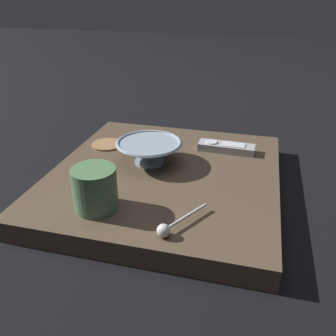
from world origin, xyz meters
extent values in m
plane|color=black|center=(0.00, 0.00, 0.00)|extent=(6.00, 6.00, 0.00)
cube|color=#4C3D2D|center=(0.00, 0.00, 0.02)|extent=(0.58, 0.55, 0.05)
cylinder|color=#8C9EAD|center=(0.03, 0.05, 0.05)|extent=(0.07, 0.07, 0.01)
cone|color=#8C9EAD|center=(0.03, 0.05, 0.08)|extent=(0.17, 0.17, 0.05)
torus|color=#8C9EAD|center=(0.03, 0.05, 0.10)|extent=(0.17, 0.17, 0.01)
cylinder|color=#4C724C|center=(-0.19, 0.09, 0.09)|extent=(0.09, 0.09, 0.09)
cylinder|color=silver|center=(-0.19, -0.10, 0.06)|extent=(0.10, 0.06, 0.01)
sphere|color=silver|center=(-0.25, -0.06, 0.06)|extent=(0.03, 0.03, 0.03)
cube|color=#9E9EA3|center=(0.16, -0.13, 0.06)|extent=(0.05, 0.15, 0.02)
cylinder|color=silver|center=(0.16, -0.09, 0.07)|extent=(0.03, 0.03, 0.00)
cube|color=silver|center=(0.15, -0.15, 0.07)|extent=(0.04, 0.06, 0.00)
cylinder|color=olive|center=(0.11, 0.20, 0.05)|extent=(0.09, 0.09, 0.01)
camera|label=1|loc=(-0.76, -0.20, 0.46)|focal=38.41mm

